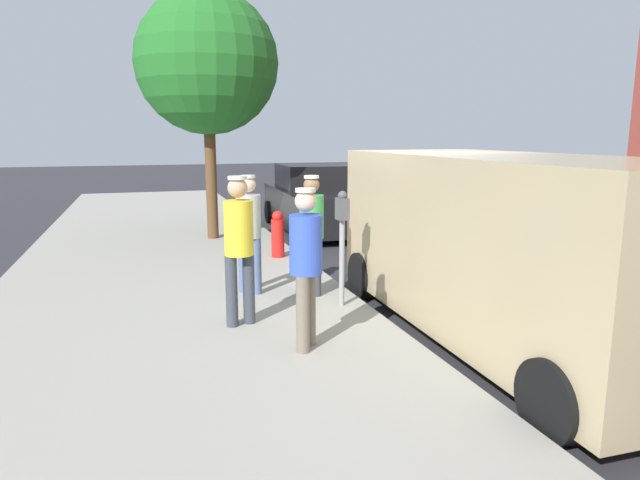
# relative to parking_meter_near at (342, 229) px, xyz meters

# --- Properties ---
(ground_plane) EXTENTS (80.00, 80.00, 0.00)m
(ground_plane) POSITION_rel_parking_meter_near_xyz_m (-1.35, -0.40, -1.18)
(ground_plane) COLOR #2D2D33
(sidewalk_slab) EXTENTS (5.00, 32.00, 0.15)m
(sidewalk_slab) POSITION_rel_parking_meter_near_xyz_m (2.15, -0.40, -1.11)
(sidewalk_slab) COLOR #9E998E
(sidewalk_slab) RESTS_ON ground
(parking_meter_near) EXTENTS (0.14, 0.18, 1.52)m
(parking_meter_near) POSITION_rel_parking_meter_near_xyz_m (0.00, 0.00, 0.00)
(parking_meter_near) COLOR gray
(parking_meter_near) RESTS_ON sidewalk_slab
(pedestrian_in_gray) EXTENTS (0.34, 0.34, 1.68)m
(pedestrian_in_gray) POSITION_rel_parking_meter_near_xyz_m (1.04, -0.97, -0.07)
(pedestrian_in_gray) COLOR #4C608C
(pedestrian_in_gray) RESTS_ON sidewalk_slab
(pedestrian_in_yellow) EXTENTS (0.35, 0.34, 1.76)m
(pedestrian_in_yellow) POSITION_rel_parking_meter_near_xyz_m (1.40, 0.34, -0.01)
(pedestrian_in_yellow) COLOR #383D47
(pedestrian_in_yellow) RESTS_ON sidewalk_slab
(pedestrian_in_green) EXTENTS (0.34, 0.35, 1.68)m
(pedestrian_in_green) POSITION_rel_parking_meter_near_xyz_m (0.22, -0.64, -0.07)
(pedestrian_in_green) COLOR #383D47
(pedestrian_in_green) RESTS_ON sidewalk_slab
(pedestrian_in_blue) EXTENTS (0.34, 0.34, 1.70)m
(pedestrian_in_blue) POSITION_rel_parking_meter_near_xyz_m (0.87, 1.30, -0.06)
(pedestrian_in_blue) COLOR #726656
(pedestrian_in_blue) RESTS_ON sidewalk_slab
(parked_van) EXTENTS (2.20, 5.23, 2.15)m
(parked_van) POSITION_rel_parking_meter_near_xyz_m (-1.50, 1.37, -0.03)
(parked_van) COLOR tan
(parked_van) RESTS_ON ground
(parked_sedan_behind) EXTENTS (2.12, 4.48, 1.65)m
(parked_sedan_behind) POSITION_rel_parking_meter_near_xyz_m (-1.66, -6.53, -0.43)
(parked_sedan_behind) COLOR black
(parked_sedan_behind) RESTS_ON ground
(street_tree) EXTENTS (2.96, 2.96, 5.18)m
(street_tree) POSITION_rel_parking_meter_near_xyz_m (1.00, -5.49, 2.65)
(street_tree) COLOR brown
(street_tree) RESTS_ON sidewalk_slab
(fire_hydrant) EXTENTS (0.24, 0.24, 0.86)m
(fire_hydrant) POSITION_rel_parking_meter_near_xyz_m (0.10, -3.18, -0.61)
(fire_hydrant) COLOR red
(fire_hydrant) RESTS_ON sidewalk_slab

